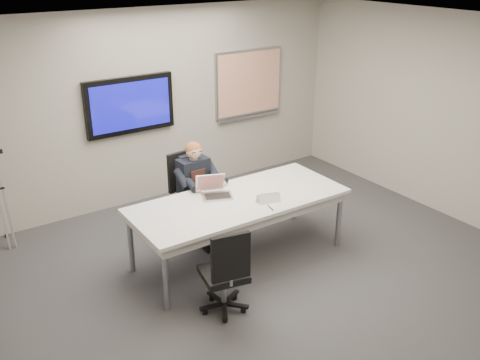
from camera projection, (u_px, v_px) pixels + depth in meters
floor at (286, 284)px, 6.08m from camera, size 6.00×6.00×0.02m
ceiling at (296, 31)px, 4.98m from camera, size 6.00×6.00×0.02m
wall_back at (161, 106)px, 7.81m from camera, size 6.00×0.02×2.80m
wall_right at (467, 122)px, 7.08m from camera, size 0.02×6.00×2.80m
conference_table at (239, 206)px, 6.33m from camera, size 2.60×1.09×0.80m
tv_display at (130, 105)px, 7.47m from camera, size 1.30×0.09×0.80m
whiteboard at (249, 84)px, 8.54m from camera, size 1.25×0.08×1.10m
office_chair_far at (191, 208)px, 7.12m from camera, size 0.57×0.57×1.08m
office_chair_near at (225, 286)px, 5.49m from camera, size 0.56×0.56×1.00m
seated_person at (201, 202)px, 6.86m from camera, size 0.41×0.69×1.29m
crutch at (1, 195)px, 6.66m from camera, size 0.31×0.81×1.44m
laptop at (214, 190)px, 6.36m from camera, size 0.42×0.44×0.25m
name_tent at (268, 198)px, 6.19m from camera, size 0.28×0.14×0.11m
pen at (271, 208)px, 6.06m from camera, size 0.03×0.14×0.01m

